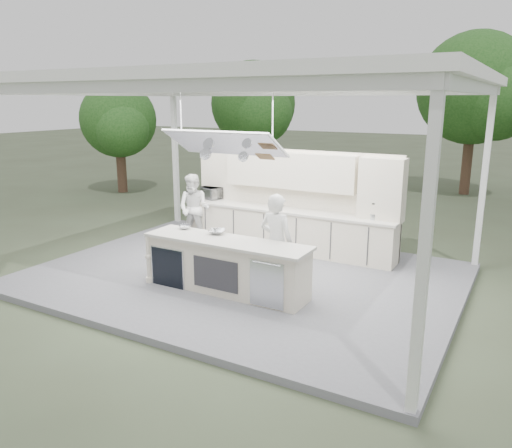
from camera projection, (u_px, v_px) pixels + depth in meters
The scene contains 12 objects.
ground at pixel (243, 280), 9.85m from camera, with size 90.00×90.00×0.00m, color #435037.
stage_deck at pixel (243, 277), 9.83m from camera, with size 8.00×6.00×0.12m, color slate.
tent at pixel (242, 85), 8.93m from camera, with size 8.20×6.20×3.86m.
demo_island at pixel (225, 265), 8.85m from camera, with size 3.10×0.79×0.95m.
back_counter at pixel (286, 229), 11.31m from camera, with size 5.08×0.72×0.95m.
back_wall_unit at pixel (309, 187), 11.04m from camera, with size 5.05×0.48×2.25m.
tree_cluster at pixel (383, 104), 17.38m from camera, with size 19.55×9.40×5.85m.
head_chef at pixel (276, 242), 8.82m from camera, with size 0.64×0.42×1.76m, color silver.
sous_chef at pixel (194, 209), 11.82m from camera, with size 0.80×0.62×1.64m, color white.
toaster_oven at pixel (211, 193), 12.31m from camera, with size 0.52×0.35×0.29m, color #B4B7BB.
bowl_large at pixel (217, 232), 9.11m from camera, with size 0.31×0.31×0.08m, color #B6B7BD.
bowl_small at pixel (185, 227), 9.46m from camera, with size 0.23×0.23×0.07m, color #B0B2B7.
Camera 1 is at (4.79, -7.96, 3.46)m, focal length 35.00 mm.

